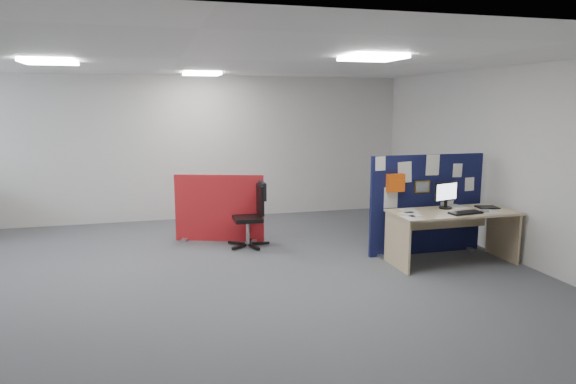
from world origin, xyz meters
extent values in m
plane|color=#4D4F54|center=(0.00, 0.00, 0.00)|extent=(9.00, 9.00, 0.00)
cube|color=white|center=(0.00, 0.00, 2.70)|extent=(9.00, 7.00, 0.02)
cube|color=silver|center=(0.00, 3.50, 1.35)|extent=(9.00, 0.02, 2.70)
cube|color=silver|center=(0.00, -3.50, 1.35)|extent=(9.00, 0.02, 2.70)
cube|color=silver|center=(4.50, 0.00, 1.35)|extent=(0.02, 7.00, 2.70)
cube|color=white|center=(2.00, -1.00, 2.67)|extent=(0.60, 0.60, 0.04)
cube|color=white|center=(-1.50, 0.50, 2.67)|extent=(0.60, 0.60, 0.04)
cube|color=white|center=(0.50, 2.50, 2.67)|extent=(0.60, 0.60, 0.04)
cube|color=#0D1533|center=(3.48, 0.26, 0.73)|extent=(1.77, 0.06, 1.46)
cube|color=#A8A8AD|center=(2.75, 0.26, 0.02)|extent=(0.08, 0.30, 0.04)
cube|color=#A8A8AD|center=(4.21, 0.26, 0.02)|extent=(0.08, 0.30, 0.04)
cube|color=white|center=(2.71, 0.23, 1.35)|extent=(0.15, 0.01, 0.20)
cube|color=white|center=(3.09, 0.23, 1.22)|extent=(0.21, 0.01, 0.30)
cube|color=white|center=(3.53, 0.23, 1.31)|extent=(0.21, 0.01, 0.30)
cube|color=white|center=(3.94, 0.23, 1.22)|extent=(0.15, 0.01, 0.20)
cube|color=white|center=(2.89, 0.23, 0.86)|extent=(0.21, 0.01, 0.30)
cube|color=white|center=(3.80, 0.23, 0.76)|extent=(0.21, 0.01, 0.30)
cube|color=white|center=(4.16, 0.23, 1.01)|extent=(0.15, 0.01, 0.20)
cube|color=white|center=(3.31, 0.23, 0.54)|extent=(0.21, 0.01, 0.30)
cube|color=white|center=(4.12, 0.23, 0.52)|extent=(0.21, 0.01, 0.30)
cube|color=gold|center=(3.38, 0.23, 1.00)|extent=(0.24, 0.01, 0.18)
cube|color=#F0550F|center=(2.93, 0.18, 1.08)|extent=(0.25, 0.10, 0.25)
cube|color=tan|center=(3.58, -0.27, 0.71)|extent=(1.71, 0.76, 0.03)
cube|color=tan|center=(2.76, -0.27, 0.35)|extent=(0.03, 0.70, 0.70)
cube|color=tan|center=(4.40, -0.27, 0.35)|extent=(0.03, 0.70, 0.70)
cube|color=tan|center=(3.58, 0.08, 0.55)|extent=(1.54, 0.02, 0.30)
cylinder|color=black|center=(3.58, -0.08, 0.74)|extent=(0.18, 0.18, 0.02)
cube|color=black|center=(3.58, -0.08, 0.79)|extent=(0.04, 0.04, 0.09)
cube|color=black|center=(3.58, -0.08, 0.97)|extent=(0.42, 0.15, 0.27)
cube|color=white|center=(3.58, -0.10, 0.97)|extent=(0.37, 0.11, 0.23)
cube|color=black|center=(3.65, -0.45, 0.74)|extent=(0.47, 0.24, 0.02)
cube|color=#A8A8AD|center=(3.95, -0.45, 0.74)|extent=(0.11, 0.07, 0.03)
cube|color=black|center=(4.18, -0.19, 0.74)|extent=(0.31, 0.26, 0.01)
cube|color=#AC1624|center=(0.64, 1.71, 0.54)|extent=(1.36, 0.52, 1.07)
cube|color=#A8A8AD|center=(0.08, 1.71, 0.02)|extent=(0.08, 0.30, 0.04)
cube|color=#A8A8AD|center=(1.20, 1.71, 0.02)|extent=(0.08, 0.30, 0.04)
cube|color=black|center=(1.21, 1.27, 0.04)|extent=(0.27, 0.05, 0.04)
cube|color=black|center=(1.08, 1.46, 0.04)|extent=(0.13, 0.27, 0.04)
cube|color=black|center=(0.85, 1.39, 0.04)|extent=(0.25, 0.20, 0.04)
cube|color=black|center=(0.85, 1.15, 0.04)|extent=(0.25, 0.20, 0.04)
cube|color=black|center=(1.08, 1.08, 0.04)|extent=(0.13, 0.27, 0.04)
cylinder|color=#A8A8AD|center=(1.01, 1.27, 0.23)|extent=(0.05, 0.05, 0.38)
cube|color=black|center=(1.01, 1.27, 0.44)|extent=(0.42, 0.42, 0.06)
cube|color=black|center=(1.21, 1.27, 0.73)|extent=(0.05, 0.38, 0.45)
cube|color=black|center=(1.25, 1.27, 0.86)|extent=(0.05, 0.35, 0.27)
cube|color=white|center=(2.93, -0.31, 0.73)|extent=(0.25, 0.33, 0.00)
cube|color=white|center=(3.01, -0.10, 0.73)|extent=(0.25, 0.33, 0.00)
cube|color=white|center=(4.04, -0.43, 0.73)|extent=(0.23, 0.32, 0.00)
cube|color=white|center=(2.83, -0.52, 0.73)|extent=(0.21, 0.30, 0.00)
cube|color=white|center=(3.81, 0.01, 0.73)|extent=(0.22, 0.31, 0.00)
camera|label=1|loc=(-0.37, -6.31, 2.17)|focal=32.00mm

